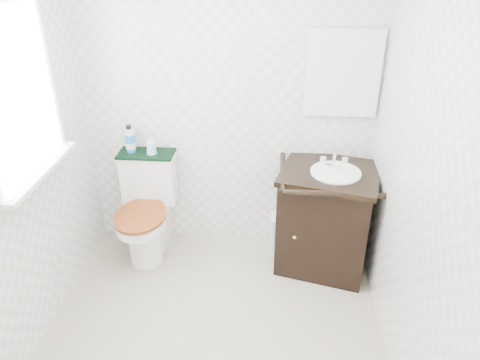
# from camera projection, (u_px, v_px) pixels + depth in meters

# --- Properties ---
(floor) EXTENTS (2.40, 2.40, 0.00)m
(floor) POSITION_uv_depth(u_px,v_px,m) (211.00, 345.00, 2.99)
(floor) COLOR #BAAB96
(floor) RESTS_ON ground
(wall_back) EXTENTS (2.40, 0.00, 2.40)m
(wall_back) POSITION_uv_depth(u_px,v_px,m) (228.00, 104.00, 3.47)
(wall_back) COLOR white
(wall_back) RESTS_ON ground
(wall_left) EXTENTS (0.00, 2.40, 2.40)m
(wall_left) POSITION_uv_depth(u_px,v_px,m) (1.00, 172.00, 2.50)
(wall_left) COLOR white
(wall_left) RESTS_ON ground
(wall_right) EXTENTS (0.00, 2.40, 2.40)m
(wall_right) POSITION_uv_depth(u_px,v_px,m) (422.00, 188.00, 2.34)
(wall_right) COLOR white
(wall_right) RESTS_ON ground
(window) EXTENTS (0.02, 0.70, 0.90)m
(window) POSITION_uv_depth(u_px,v_px,m) (15.00, 94.00, 2.55)
(window) COLOR white
(window) RESTS_ON wall_left
(mirror) EXTENTS (0.50, 0.02, 0.60)m
(mirror) POSITION_uv_depth(u_px,v_px,m) (343.00, 74.00, 3.28)
(mirror) COLOR silver
(mirror) RESTS_ON wall_back
(toilet) EXTENTS (0.44, 0.63, 0.81)m
(toilet) POSITION_uv_depth(u_px,v_px,m) (148.00, 213.00, 3.72)
(toilet) COLOR white
(toilet) RESTS_ON floor
(vanity) EXTENTS (0.81, 0.74, 0.92)m
(vanity) POSITION_uv_depth(u_px,v_px,m) (326.00, 217.00, 3.52)
(vanity) COLOR black
(vanity) RESTS_ON floor
(trash_bin) EXTENTS (0.23, 0.19, 0.30)m
(trash_bin) POSITION_uv_depth(u_px,v_px,m) (283.00, 231.00, 3.85)
(trash_bin) COLOR white
(trash_bin) RESTS_ON floor
(towel) EXTENTS (0.43, 0.22, 0.02)m
(towel) POSITION_uv_depth(u_px,v_px,m) (146.00, 154.00, 3.60)
(towel) COLOR black
(towel) RESTS_ON toilet
(mouthwash_bottle) EXTENTS (0.08, 0.08, 0.22)m
(mouthwash_bottle) POSITION_uv_depth(u_px,v_px,m) (130.00, 140.00, 3.57)
(mouthwash_bottle) COLOR blue
(mouthwash_bottle) RESTS_ON towel
(cup) EXTENTS (0.08, 0.08, 0.10)m
(cup) POSITION_uv_depth(u_px,v_px,m) (151.00, 148.00, 3.56)
(cup) COLOR #93CBF1
(cup) RESTS_ON towel
(soap_bar) EXTENTS (0.07, 0.05, 0.02)m
(soap_bar) POSITION_uv_depth(u_px,v_px,m) (329.00, 165.00, 3.41)
(soap_bar) COLOR #1B8270
(soap_bar) RESTS_ON vanity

